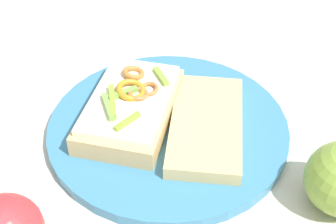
% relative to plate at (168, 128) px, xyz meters
% --- Properties ---
extents(ground_plane, '(2.00, 2.00, 0.00)m').
position_rel_plate_xyz_m(ground_plane, '(0.00, 0.00, -0.01)').
color(ground_plane, '#BCB9A4').
rests_on(ground_plane, ground).
extents(plate, '(0.31, 0.31, 0.01)m').
position_rel_plate_xyz_m(plate, '(0.00, 0.00, 0.00)').
color(plate, teal).
rests_on(plate, ground_plane).
extents(sandwich, '(0.20, 0.17, 0.05)m').
position_rel_plate_xyz_m(sandwich, '(-0.02, 0.04, 0.03)').
color(sandwich, tan).
rests_on(sandwich, plate).
extents(bread_slice_side, '(0.20, 0.18, 0.02)m').
position_rel_plate_xyz_m(bread_slice_side, '(0.02, -0.04, 0.02)').
color(bread_slice_side, tan).
rests_on(bread_slice_side, plate).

